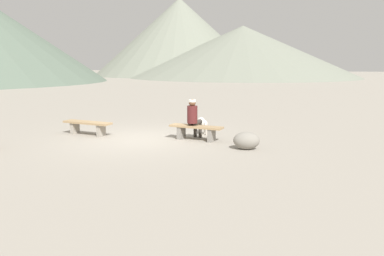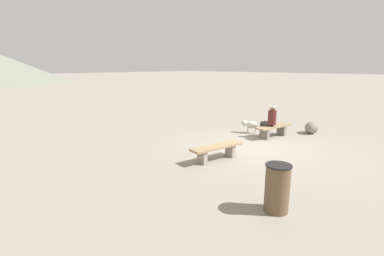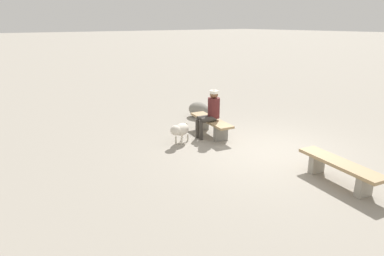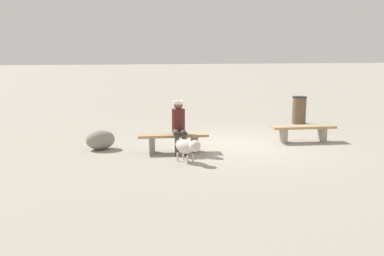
% 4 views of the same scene
% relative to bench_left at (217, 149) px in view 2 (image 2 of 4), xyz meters
% --- Properties ---
extents(ground, '(210.00, 210.00, 0.06)m').
position_rel_bench_left_xyz_m(ground, '(2.01, -0.24, -0.36)').
color(ground, gray).
extents(bench_left, '(1.86, 0.76, 0.46)m').
position_rel_bench_left_xyz_m(bench_left, '(0.00, 0.00, 0.00)').
color(bench_left, gray).
rests_on(bench_left, ground).
extents(bench_right, '(1.81, 0.74, 0.47)m').
position_rel_bench_left_xyz_m(bench_right, '(3.83, 0.09, -0.01)').
color(bench_right, gray).
rests_on(bench_right, ground).
extents(seated_person, '(0.40, 0.67, 1.32)m').
position_rel_bench_left_xyz_m(seated_person, '(3.71, 0.20, 0.43)').
color(seated_person, '#511E1E').
rests_on(seated_person, ground).
extents(dog, '(0.52, 0.75, 0.56)m').
position_rel_bench_left_xyz_m(dog, '(3.79, 1.17, 0.04)').
color(dog, beige).
rests_on(dog, ground).
extents(trash_bin, '(0.51, 0.51, 0.98)m').
position_rel_bench_left_xyz_m(trash_bin, '(-1.65, -2.80, 0.16)').
color(trash_bin, brown).
rests_on(trash_bin, ground).
extents(boulder, '(0.85, 0.68, 0.51)m').
position_rel_bench_left_xyz_m(boulder, '(5.54, -0.81, -0.08)').
color(boulder, gray).
rests_on(boulder, ground).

